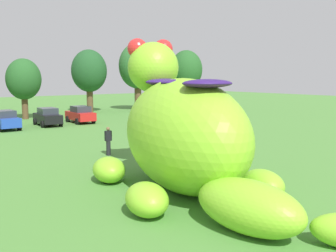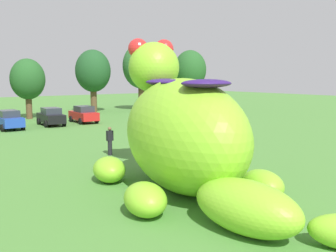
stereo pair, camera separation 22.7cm
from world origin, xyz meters
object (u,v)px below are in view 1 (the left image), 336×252
spectator_near_inflatable (108,141)px  car_red (80,114)px  car_blue (5,120)px  car_black (48,117)px  giant_inflatable_creature (183,133)px  spectator_mid_field (174,122)px

spectator_near_inflatable → car_red: bearing=71.3°
car_blue → car_red: (7.46, 0.64, 0.00)m
car_blue → spectator_near_inflatable: size_ratio=2.43×
car_black → car_red: (3.45, 0.21, 0.00)m
car_blue → giant_inflatable_creature: bearing=-87.0°
car_black → giant_inflatable_creature: bearing=-96.6°
car_blue → car_red: bearing=4.9°
car_red → spectator_mid_field: size_ratio=2.42×
giant_inflatable_creature → car_black: size_ratio=3.13×
car_red → spectator_near_inflatable: 16.92m
car_blue → spectator_near_inflatable: car_blue is taller
car_red → giant_inflatable_creature: bearing=-104.5°
car_red → spectator_mid_field: (3.51, -10.99, -0.01)m
car_black → spectator_near_inflatable: (-1.96, -15.82, -0.01)m
giant_inflatable_creature → spectator_mid_field: giant_inflatable_creature is taller
car_black → spectator_near_inflatable: size_ratio=2.45×
car_black → spectator_near_inflatable: bearing=-97.1°
spectator_near_inflatable → spectator_mid_field: 10.25m
giant_inflatable_creature → spectator_mid_field: bearing=53.3°
giant_inflatable_creature → car_red: bearing=75.5°
giant_inflatable_creature → car_blue: size_ratio=3.15×
giant_inflatable_creature → spectator_near_inflatable: giant_inflatable_creature is taller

